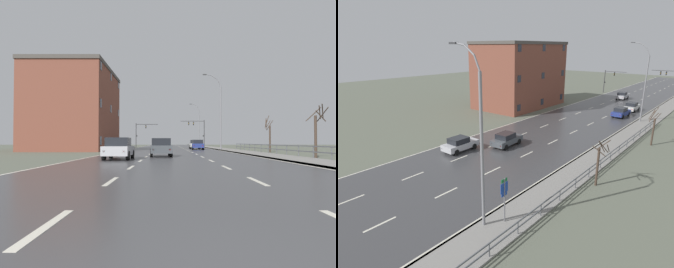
% 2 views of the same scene
% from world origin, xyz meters
% --- Properties ---
extents(ground_plane, '(160.00, 160.00, 0.12)m').
position_xyz_m(ground_plane, '(0.00, 48.00, -0.06)').
color(ground_plane, '#5B6051').
extents(road_asphalt_strip, '(14.00, 120.00, 0.03)m').
position_xyz_m(road_asphalt_strip, '(0.00, 60.00, 0.01)').
color(road_asphalt_strip, '#3D3D3F').
rests_on(road_asphalt_strip, ground).
extents(sidewalk_right, '(3.00, 120.00, 0.12)m').
position_xyz_m(sidewalk_right, '(8.43, 60.00, 0.06)').
color(sidewalk_right, gray).
rests_on(sidewalk_right, ground).
extents(guardrail, '(0.07, 38.11, 1.00)m').
position_xyz_m(guardrail, '(9.85, 26.23, 0.71)').
color(guardrail, '#515459').
rests_on(guardrail, ground).
extents(street_lamp_foreground, '(2.44, 0.24, 11.34)m').
position_xyz_m(street_lamp_foreground, '(7.46, 11.63, 5.56)').
color(street_lamp_foreground, slate).
rests_on(street_lamp_foreground, ground).
extents(street_lamp_midground, '(2.85, 0.24, 11.73)m').
position_xyz_m(street_lamp_midground, '(7.42, 45.93, 5.71)').
color(street_lamp_midground, slate).
rests_on(street_lamp_midground, ground).
extents(highway_sign, '(0.09, 0.68, 3.21)m').
position_xyz_m(highway_sign, '(8.39, 12.74, 2.05)').
color(highway_sign, slate).
rests_on(highway_sign, ground).
extents(traffic_signal_right, '(5.62, 0.36, 6.29)m').
position_xyz_m(traffic_signal_right, '(6.53, 70.90, 4.35)').
color(traffic_signal_right, '#38383A').
rests_on(traffic_signal_right, ground).
extents(traffic_signal_left, '(5.13, 0.36, 5.53)m').
position_xyz_m(traffic_signal_left, '(-6.92, 70.45, 3.68)').
color(traffic_signal_left, '#38383A').
rests_on(traffic_signal_left, ground).
extents(car_far_right, '(1.96, 4.16, 1.57)m').
position_xyz_m(car_far_right, '(-1.16, 64.07, 0.80)').
color(car_far_right, '#B7B7BC').
rests_on(car_far_right, ground).
extents(car_near_left, '(1.98, 4.17, 1.57)m').
position_xyz_m(car_near_left, '(4.18, 47.30, 0.80)').
color(car_near_left, navy).
rests_on(car_near_left, ground).
extents(car_far_left, '(1.87, 4.12, 1.57)m').
position_xyz_m(car_far_left, '(-4.02, 19.82, 0.80)').
color(car_far_left, '#B7B7BC').
rests_on(car_far_left, ground).
extents(car_distant, '(2.01, 4.19, 1.57)m').
position_xyz_m(car_distant, '(-1.13, 24.37, 0.80)').
color(car_distant, '#474C51').
rests_on(car_distant, ground).
extents(car_mid_centre, '(1.85, 4.11, 1.57)m').
position_xyz_m(car_mid_centre, '(4.19, 52.98, 0.80)').
color(car_mid_centre, silver).
rests_on(car_mid_centre, ground).
extents(brick_building, '(10.56, 16.73, 11.93)m').
position_xyz_m(brick_building, '(-14.13, 43.91, 5.98)').
color(brick_building, brown).
rests_on(brick_building, ground).
extents(bare_tree_near, '(1.28, 1.59, 4.15)m').
position_xyz_m(bare_tree_near, '(10.91, 21.61, 2.02)').
color(bare_tree_near, '#423328').
rests_on(bare_tree_near, ground).
extents(bare_tree_mid, '(1.14, 0.93, 4.50)m').
position_xyz_m(bare_tree_mid, '(11.70, 35.43, 2.01)').
color(bare_tree_mid, '#423328').
rests_on(bare_tree_mid, ground).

